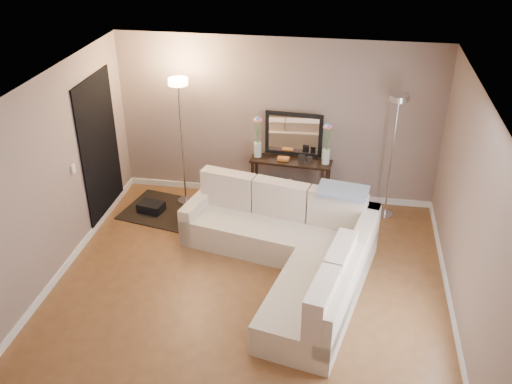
% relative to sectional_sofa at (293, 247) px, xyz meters
% --- Properties ---
extents(floor, '(5.00, 5.50, 0.01)m').
position_rel_sectional_sofa_xyz_m(floor, '(-0.50, -0.75, -0.35)').
color(floor, brown).
rests_on(floor, ground).
extents(ceiling, '(5.00, 5.50, 0.01)m').
position_rel_sectional_sofa_xyz_m(ceiling, '(-0.50, -0.75, 2.26)').
color(ceiling, white).
rests_on(ceiling, ground).
extents(wall_back, '(5.00, 0.02, 2.60)m').
position_rel_sectional_sofa_xyz_m(wall_back, '(-0.50, 2.01, 0.96)').
color(wall_back, gray).
rests_on(wall_back, ground).
extents(wall_left, '(0.02, 5.50, 2.60)m').
position_rel_sectional_sofa_xyz_m(wall_left, '(-3.01, -0.75, 0.96)').
color(wall_left, gray).
rests_on(wall_left, ground).
extents(wall_right, '(0.02, 5.50, 2.60)m').
position_rel_sectional_sofa_xyz_m(wall_right, '(2.01, -0.75, 0.96)').
color(wall_right, gray).
rests_on(wall_right, ground).
extents(baseboard_back, '(5.00, 0.03, 0.10)m').
position_rel_sectional_sofa_xyz_m(baseboard_back, '(-0.50, 1.99, -0.29)').
color(baseboard_back, white).
rests_on(baseboard_back, ground).
extents(baseboard_left, '(0.03, 5.50, 0.10)m').
position_rel_sectional_sofa_xyz_m(baseboard_left, '(-2.98, -0.75, -0.29)').
color(baseboard_left, white).
rests_on(baseboard_left, ground).
extents(baseboard_right, '(0.03, 5.50, 0.10)m').
position_rel_sectional_sofa_xyz_m(baseboard_right, '(1.99, -0.75, -0.29)').
color(baseboard_right, white).
rests_on(baseboard_right, ground).
extents(doorway, '(0.02, 1.20, 2.20)m').
position_rel_sectional_sofa_xyz_m(doorway, '(-2.98, 0.95, 0.76)').
color(doorway, black).
rests_on(doorway, ground).
extents(switch_plate, '(0.02, 0.08, 0.12)m').
position_rel_sectional_sofa_xyz_m(switch_plate, '(-2.98, 0.10, 0.86)').
color(switch_plate, white).
rests_on(switch_plate, ground).
extents(sectional_sofa, '(2.76, 3.02, 0.93)m').
position_rel_sectional_sofa_xyz_m(sectional_sofa, '(0.00, 0.00, 0.00)').
color(sectional_sofa, beige).
rests_on(sectional_sofa, floor).
extents(throw_blanket, '(0.72, 0.49, 0.09)m').
position_rel_sectional_sofa_xyz_m(throw_blanket, '(0.59, 0.54, 0.61)').
color(throw_blanket, '#7D8BA1').
rests_on(throw_blanket, sectional_sofa).
extents(console_table, '(1.28, 0.43, 0.77)m').
position_rel_sectional_sofa_xyz_m(console_table, '(-0.31, 1.73, 0.09)').
color(console_table, black).
rests_on(console_table, floor).
extents(leaning_mirror, '(0.89, 0.11, 0.70)m').
position_rel_sectional_sofa_xyz_m(leaning_mirror, '(-0.22, 1.89, 0.80)').
color(leaning_mirror, black).
rests_on(leaning_mirror, console_table).
extents(table_decor, '(0.53, 0.13, 0.13)m').
position_rel_sectional_sofa_xyz_m(table_decor, '(-0.24, 1.69, 0.47)').
color(table_decor, '#C96C23').
rests_on(table_decor, console_table).
extents(flower_vase_left, '(0.15, 0.12, 0.66)m').
position_rel_sectional_sofa_xyz_m(flower_vase_left, '(-0.76, 1.76, 0.72)').
color(flower_vase_left, silver).
rests_on(flower_vase_left, console_table).
extents(flower_vase_right, '(0.15, 0.12, 0.66)m').
position_rel_sectional_sofa_xyz_m(flower_vase_right, '(0.30, 1.69, 0.72)').
color(flower_vase_right, silver).
rests_on(flower_vase_right, console_table).
extents(floor_lamp_lit, '(0.34, 0.34, 2.05)m').
position_rel_sectional_sofa_xyz_m(floor_lamp_lit, '(-1.90, 1.52, 1.11)').
color(floor_lamp_lit, silver).
rests_on(floor_lamp_lit, floor).
extents(floor_lamp_unlit, '(0.28, 0.28, 1.95)m').
position_rel_sectional_sofa_xyz_m(floor_lamp_unlit, '(1.27, 1.62, 1.04)').
color(floor_lamp_unlit, silver).
rests_on(floor_lamp_unlit, floor).
extents(charcoal_rug, '(1.51, 1.25, 0.02)m').
position_rel_sectional_sofa_xyz_m(charcoal_rug, '(-2.08, 1.16, -0.33)').
color(charcoal_rug, black).
rests_on(charcoal_rug, floor).
extents(black_bag, '(0.42, 0.34, 0.25)m').
position_rel_sectional_sofa_xyz_m(black_bag, '(-2.34, 1.11, -0.31)').
color(black_bag, black).
rests_on(black_bag, charcoal_rug).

